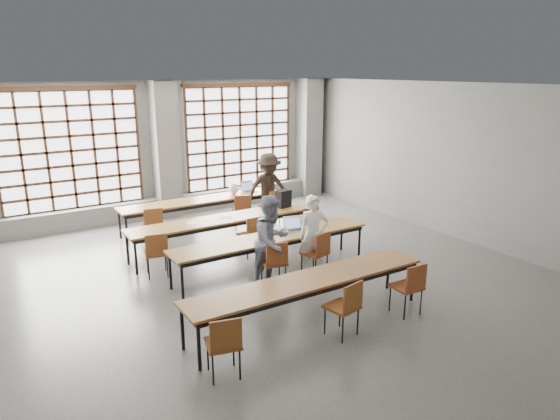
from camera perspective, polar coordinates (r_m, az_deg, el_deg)
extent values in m
plane|color=#4F4E4C|center=(9.13, -1.15, -8.58)|extent=(11.00, 11.00, 0.00)
plane|color=silver|center=(8.32, -1.28, 13.95)|extent=(11.00, 11.00, 0.00)
plane|color=slate|center=(13.50, -13.31, 6.80)|extent=(10.00, 0.00, 10.00)
plane|color=slate|center=(11.86, 20.14, 5.05)|extent=(0.00, 11.00, 11.00)
cube|color=#5B5B58|center=(13.24, -12.91, 6.66)|extent=(0.60, 0.55, 3.50)
cube|color=#5B5B58|center=(15.28, 3.35, 8.22)|extent=(0.60, 0.55, 3.50)
cube|color=white|center=(12.93, -22.83, 6.28)|extent=(3.20, 0.02, 2.80)
cube|color=black|center=(12.85, -22.77, 6.23)|extent=(3.20, 0.05, 2.80)
cube|color=black|center=(13.14, -22.10, 0.00)|extent=(3.32, 0.07, 0.10)
cube|color=black|center=(12.72, -23.48, 12.67)|extent=(3.32, 0.07, 0.10)
cube|color=white|center=(14.32, -4.71, 8.28)|extent=(3.20, 0.02, 2.80)
cube|color=black|center=(14.25, -4.56, 8.25)|extent=(3.20, 0.05, 2.80)
cube|color=black|center=(14.52, -4.43, 2.57)|extent=(3.32, 0.07, 0.10)
cube|color=black|center=(14.14, -4.69, 14.08)|extent=(3.32, 0.07, 0.10)
cube|color=#5B5B58|center=(13.62, -12.63, 0.46)|extent=(9.80, 0.35, 0.50)
cube|color=brown|center=(12.24, -8.95, 1.15)|extent=(4.00, 0.70, 0.04)
cube|color=black|center=(12.25, -8.94, 0.88)|extent=(3.90, 0.64, 0.08)
cylinder|color=black|center=(11.49, -17.12, -2.24)|extent=(0.05, 0.05, 0.69)
cylinder|color=black|center=(12.03, -17.85, -1.50)|extent=(0.05, 0.05, 0.69)
cylinder|color=black|center=(12.92, -0.53, 0.46)|extent=(0.05, 0.05, 0.69)
cylinder|color=black|center=(13.41, -1.82, 1.02)|extent=(0.05, 0.05, 0.69)
cube|color=brown|center=(10.60, -6.77, -1.07)|extent=(4.00, 0.70, 0.04)
cube|color=black|center=(10.62, -6.76, -1.38)|extent=(3.90, 0.64, 0.08)
cylinder|color=black|center=(9.84, -16.16, -5.21)|extent=(0.05, 0.05, 0.69)
cylinder|color=black|center=(10.37, -17.06, -4.19)|extent=(0.05, 0.05, 0.69)
cylinder|color=black|center=(11.38, 2.69, -1.71)|extent=(0.05, 0.05, 0.69)
cylinder|color=black|center=(11.84, 1.10, -0.99)|extent=(0.05, 0.05, 0.69)
cube|color=brown|center=(9.43, -0.92, -3.13)|extent=(4.00, 0.70, 0.04)
cube|color=black|center=(9.45, -0.92, -3.47)|extent=(3.90, 0.64, 0.08)
cylinder|color=black|center=(8.54, -11.10, -8.14)|extent=(0.05, 0.05, 0.69)
cylinder|color=black|center=(9.05, -12.44, -6.83)|extent=(0.05, 0.05, 0.69)
cylinder|color=black|center=(10.40, 9.05, -3.62)|extent=(0.05, 0.05, 0.69)
cylinder|color=black|center=(10.82, 7.05, -2.76)|extent=(0.05, 0.05, 0.69)
cube|color=brown|center=(7.59, 3.33, -8.00)|extent=(4.00, 0.70, 0.04)
cube|color=black|center=(7.61, 3.32, -8.42)|extent=(3.90, 0.64, 0.08)
cylinder|color=black|center=(6.71, -9.25, -15.14)|extent=(0.05, 0.05, 0.69)
cylinder|color=black|center=(7.18, -11.10, -13.02)|extent=(0.05, 0.05, 0.69)
cylinder|color=black|center=(8.71, 14.91, -7.90)|extent=(0.05, 0.05, 0.69)
cylinder|color=black|center=(9.08, 12.25, -6.72)|extent=(0.05, 0.05, 0.69)
cube|color=brown|center=(11.35, -14.29, -1.69)|extent=(0.50, 0.50, 0.04)
cube|color=brown|center=(11.10, -14.25, -0.85)|extent=(0.40, 0.11, 0.40)
cylinder|color=black|center=(11.42, -14.22, -2.76)|extent=(0.02, 0.02, 0.45)
cube|color=brown|center=(12.15, -4.40, -0.08)|extent=(0.53, 0.53, 0.04)
cube|color=brown|center=(11.90, -4.27, 0.73)|extent=(0.39, 0.15, 0.40)
cylinder|color=black|center=(12.21, -4.38, -1.09)|extent=(0.02, 0.02, 0.45)
cube|color=brown|center=(12.52, -1.16, 0.45)|extent=(0.51, 0.51, 0.04)
cube|color=brown|center=(12.33, -0.52, 1.31)|extent=(0.40, 0.12, 0.40)
cylinder|color=black|center=(12.58, -1.16, -0.54)|extent=(0.02, 0.02, 0.45)
cube|color=brown|center=(9.65, -13.95, -4.79)|extent=(0.50, 0.50, 0.04)
cube|color=brown|center=(9.39, -13.92, -3.89)|extent=(0.40, 0.12, 0.40)
cylinder|color=black|center=(9.73, -13.86, -6.03)|extent=(0.02, 0.02, 0.45)
cube|color=brown|center=(10.38, -3.43, -2.86)|extent=(0.44, 0.44, 0.04)
cube|color=brown|center=(10.15, -2.86, -1.93)|extent=(0.40, 0.05, 0.40)
cylinder|color=black|center=(10.46, -3.41, -4.03)|extent=(0.02, 0.02, 0.45)
cube|color=brown|center=(11.08, 2.95, -1.63)|extent=(0.43, 0.43, 0.04)
cube|color=brown|center=(10.86, 3.59, -0.74)|extent=(0.40, 0.04, 0.40)
cylinder|color=black|center=(11.15, 2.93, -2.73)|extent=(0.02, 0.02, 0.45)
cube|color=#672E14|center=(8.93, -0.75, -6.02)|extent=(0.50, 0.50, 0.04)
cube|color=#672E14|center=(8.67, -0.32, -5.07)|extent=(0.40, 0.11, 0.40)
cylinder|color=black|center=(9.02, -0.74, -7.34)|extent=(0.02, 0.02, 0.45)
cube|color=maroon|center=(9.39, 3.97, -4.92)|extent=(0.51, 0.51, 0.04)
cube|color=maroon|center=(9.20, 4.96, -3.88)|extent=(0.39, 0.13, 0.40)
cylinder|color=black|center=(9.48, 3.95, -6.19)|extent=(0.02, 0.02, 0.45)
cube|color=maroon|center=(6.52, -6.53, -14.93)|extent=(0.51, 0.51, 0.04)
cube|color=maroon|center=(6.24, -6.19, -14.02)|extent=(0.40, 0.12, 0.40)
cylinder|color=black|center=(6.64, -6.46, -16.60)|extent=(0.02, 0.02, 0.45)
cube|color=brown|center=(7.42, 7.08, -10.93)|extent=(0.49, 0.49, 0.04)
cube|color=brown|center=(7.20, 8.37, -9.79)|extent=(0.40, 0.11, 0.40)
cylinder|color=black|center=(7.52, 7.02, -12.46)|extent=(0.02, 0.02, 0.45)
cube|color=maroon|center=(8.23, 14.24, -8.51)|extent=(0.44, 0.44, 0.04)
cube|color=maroon|center=(8.01, 15.34, -7.49)|extent=(0.40, 0.05, 0.40)
cylinder|color=black|center=(8.32, 14.13, -9.93)|extent=(0.02, 0.02, 0.45)
imported|color=white|center=(9.32, 3.83, -2.96)|extent=(0.65, 0.53, 1.55)
imported|color=#181D49|center=(8.83, -0.92, -3.59)|extent=(0.97, 0.85, 1.67)
imported|color=black|center=(12.45, -1.29, 2.46)|extent=(1.25, 0.84, 1.78)
cube|color=silver|center=(9.74, 1.71, -2.32)|extent=(0.41, 0.33, 0.02)
cube|color=black|center=(9.72, 1.73, -2.27)|extent=(0.33, 0.24, 0.00)
cube|color=silver|center=(9.82, 1.43, -1.42)|extent=(0.37, 0.15, 0.26)
cube|color=#93C2FF|center=(9.82, 1.45, -1.58)|extent=(0.31, 0.12, 0.21)
cube|color=#BABBC0|center=(12.84, -3.50, 2.15)|extent=(0.38, 0.29, 0.02)
cube|color=black|center=(12.83, -3.47, 2.19)|extent=(0.32, 0.21, 0.00)
cube|color=#BABBC0|center=(12.92, -3.85, 2.78)|extent=(0.36, 0.10, 0.26)
cube|color=#8FB4F7|center=(12.92, -3.82, 2.66)|extent=(0.31, 0.08, 0.21)
ellipsoid|color=white|center=(9.89, 3.86, -2.00)|extent=(0.11, 0.08, 0.04)
cube|color=green|center=(9.45, -1.43, -2.67)|extent=(0.27, 0.17, 0.09)
cube|color=black|center=(9.43, 0.33, -2.95)|extent=(0.14, 0.07, 0.01)
cube|color=white|center=(10.41, -9.88, -1.39)|extent=(0.36, 0.32, 0.00)
cube|color=silver|center=(10.64, -6.29, -0.88)|extent=(0.32, 0.24, 0.00)
cube|color=black|center=(11.32, 0.42, 1.30)|extent=(0.35, 0.25, 0.40)
ellipsoid|color=white|center=(12.60, -5.31, 2.47)|extent=(0.26, 0.21, 0.29)
cube|color=maroon|center=(6.50, -6.54, -14.55)|extent=(0.21, 0.12, 0.06)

